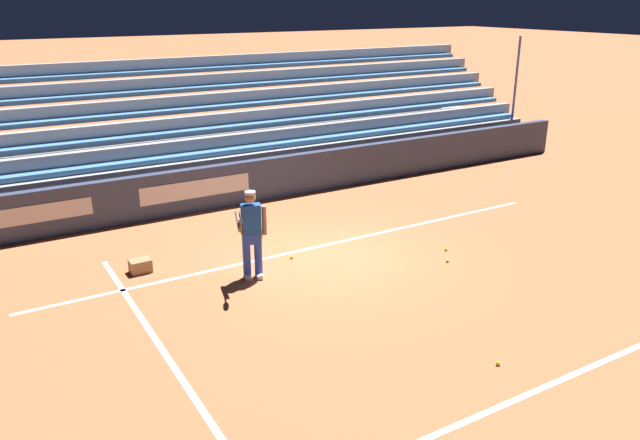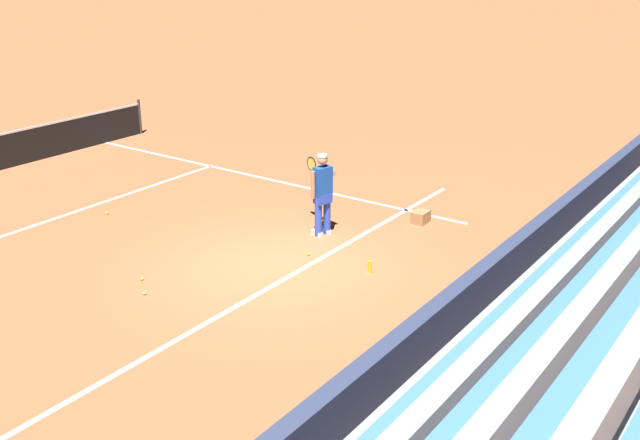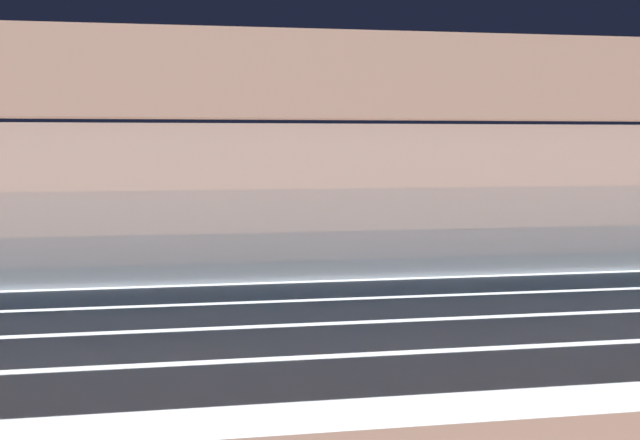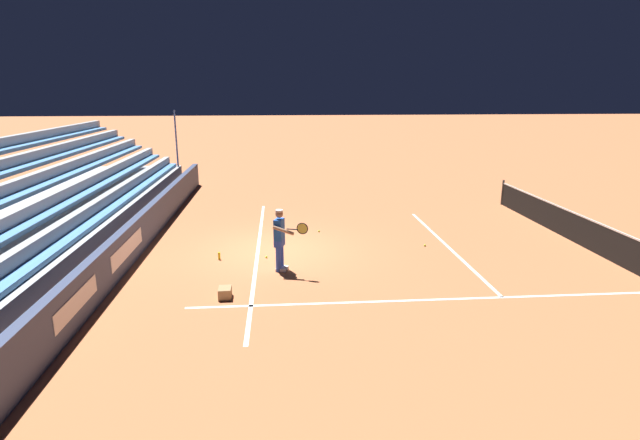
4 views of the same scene
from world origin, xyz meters
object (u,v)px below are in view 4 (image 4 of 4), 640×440
object	(u,v)px
ball_box_cardboard	(225,293)
tennis_ball_far_right	(266,257)
tennis_ball_midcourt	(305,228)
water_bottle	(219,256)
tennis_ball_toward_net	(425,245)
tennis_ball_far_left	(319,231)
tennis_net	(576,228)
tennis_player	(280,239)

from	to	relation	value
ball_box_cardboard	tennis_ball_far_right	bearing A→B (deg)	162.11
ball_box_cardboard	tennis_ball_midcourt	world-z (taller)	ball_box_cardboard
tennis_ball_far_right	water_bottle	world-z (taller)	water_bottle
tennis_ball_toward_net	ball_box_cardboard	bearing A→B (deg)	-58.89
tennis_ball_midcourt	water_bottle	bearing A→B (deg)	-41.29
ball_box_cardboard	tennis_ball_far_left	bearing A→B (deg)	153.83
tennis_ball_midcourt	tennis_net	bearing A→B (deg)	75.50
tennis_ball_midcourt	water_bottle	size ratio (longest dim) A/B	0.30
tennis_ball_toward_net	water_bottle	xyz separation A→B (m)	(0.76, -6.38, 0.08)
water_bottle	tennis_net	bearing A→B (deg)	93.96
tennis_player	tennis_ball_far_right	xyz separation A→B (m)	(-1.06, -0.42, -0.86)
water_bottle	tennis_ball_midcourt	bearing A→B (deg)	138.71
tennis_ball_far_right	tennis_net	bearing A→B (deg)	94.35
ball_box_cardboard	tennis_ball_far_left	xyz separation A→B (m)	(-5.47, 2.69, -0.10)
ball_box_cardboard	tennis_player	bearing A→B (deg)	143.00
tennis_ball_midcourt	tennis_player	bearing A→B (deg)	-12.02
tennis_ball_far_right	tennis_ball_midcourt	size ratio (longest dim) A/B	1.00
ball_box_cardboard	tennis_ball_toward_net	world-z (taller)	ball_box_cardboard
tennis_ball_toward_net	tennis_ball_midcourt	world-z (taller)	same
ball_box_cardboard	tennis_ball_midcourt	xyz separation A→B (m)	(-5.85, 2.21, -0.10)
water_bottle	tennis_ball_far_left	bearing A→B (deg)	130.15
tennis_ball_toward_net	tennis_net	size ratio (longest dim) A/B	0.01
tennis_ball_midcourt	tennis_net	distance (m)	8.99
tennis_player	tennis_ball_midcourt	size ratio (longest dim) A/B	25.98
tennis_ball_far_right	tennis_ball_midcourt	xyz separation A→B (m)	(-3.01, 1.29, 0.00)
ball_box_cardboard	water_bottle	size ratio (longest dim) A/B	1.82
tennis_ball_midcourt	tennis_net	world-z (taller)	tennis_net
tennis_ball_far_left	water_bottle	xyz separation A→B (m)	(2.65, -3.14, 0.08)
tennis_player	tennis_ball_toward_net	xyz separation A→B (m)	(-1.79, 4.58, -0.86)
ball_box_cardboard	tennis_ball_toward_net	bearing A→B (deg)	121.11
tennis_ball_far_left	tennis_net	xyz separation A→B (m)	(1.87, 8.22, 0.46)
tennis_player	water_bottle	xyz separation A→B (m)	(-1.04, -1.80, -0.78)
tennis_ball_midcourt	tennis_ball_far_left	bearing A→B (deg)	51.34
tennis_ball_far_right	tennis_net	distance (m)	10.02
tennis_ball_far_right	tennis_ball_midcourt	world-z (taller)	same
tennis_ball_toward_net	water_bottle	distance (m)	6.42
ball_box_cardboard	water_bottle	bearing A→B (deg)	-170.78
tennis_ball_far_left	tennis_net	size ratio (longest dim) A/B	0.01
water_bottle	tennis_ball_toward_net	bearing A→B (deg)	96.76
ball_box_cardboard	tennis_ball_midcourt	distance (m)	6.25
tennis_ball_far_left	tennis_ball_far_right	world-z (taller)	same
tennis_ball_toward_net	tennis_net	xyz separation A→B (m)	(-0.03, 4.98, 0.46)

